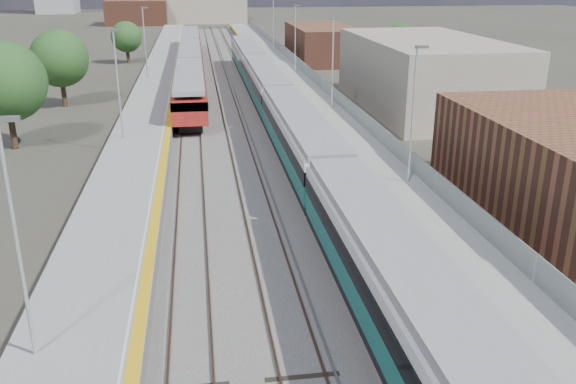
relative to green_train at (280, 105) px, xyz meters
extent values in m
plane|color=#47443A|center=(-1.50, 12.10, -2.19)|extent=(320.00, 320.00, 0.00)
cube|color=#565451|center=(-3.75, 14.60, -2.16)|extent=(10.50, 155.00, 0.06)
cube|color=#4C3323|center=(-0.72, 17.10, -2.08)|extent=(0.07, 160.00, 0.14)
cube|color=#4C3323|center=(0.72, 17.10, -2.08)|extent=(0.07, 160.00, 0.14)
cube|color=#4C3323|center=(-4.22, 17.10, -2.08)|extent=(0.07, 160.00, 0.14)
cube|color=#4C3323|center=(-2.78, 17.10, -2.08)|extent=(0.07, 160.00, 0.14)
cube|color=#4C3323|center=(-7.72, 17.10, -2.08)|extent=(0.07, 160.00, 0.14)
cube|color=#4C3323|center=(-6.28, 17.10, -2.08)|extent=(0.07, 160.00, 0.14)
cube|color=gray|center=(-1.05, 17.10, -2.09)|extent=(0.08, 160.00, 0.10)
cube|color=gray|center=(-2.45, 17.10, -2.09)|extent=(0.08, 160.00, 0.10)
cube|color=slate|center=(3.75, 14.60, -1.69)|extent=(4.70, 155.00, 1.00)
cube|color=gray|center=(3.75, 14.60, -1.18)|extent=(4.70, 155.00, 0.03)
cube|color=gold|center=(1.65, 14.60, -1.16)|extent=(0.40, 155.00, 0.01)
cube|color=gray|center=(5.95, 14.60, -0.59)|extent=(0.06, 155.00, 1.20)
cylinder|color=#9EA0A3|center=(5.10, -15.90, 2.58)|extent=(0.12, 0.12, 7.50)
cube|color=#4C4C4F|center=(5.35, -15.90, 6.23)|extent=(0.70, 0.18, 0.14)
cylinder|color=#9EA0A3|center=(5.10, 4.10, 2.58)|extent=(0.12, 0.12, 7.50)
cube|color=#4C4C4F|center=(5.35, 4.10, 6.23)|extent=(0.70, 0.18, 0.14)
cylinder|color=#9EA0A3|center=(5.10, 24.10, 2.58)|extent=(0.12, 0.12, 7.50)
cube|color=#4C4C4F|center=(5.35, 24.10, 6.23)|extent=(0.70, 0.18, 0.14)
cylinder|color=#9EA0A3|center=(5.10, 44.10, 2.58)|extent=(0.12, 0.12, 7.50)
cube|color=slate|center=(-10.55, 14.60, -1.69)|extent=(4.30, 155.00, 1.00)
cube|color=gray|center=(-10.55, 14.60, -1.18)|extent=(4.30, 155.00, 0.03)
cube|color=gold|center=(-8.65, 14.60, -1.16)|extent=(0.45, 155.00, 0.01)
cube|color=silver|center=(-9.00, 14.60, -1.16)|extent=(0.08, 155.00, 0.01)
cylinder|color=#9EA0A3|center=(-11.70, -29.90, 2.58)|extent=(0.12, 0.12, 7.50)
cube|color=#4C4C4F|center=(-11.45, -29.90, 6.23)|extent=(0.70, 0.18, 0.14)
cylinder|color=#9EA0A3|center=(-11.70, -3.90, 2.58)|extent=(0.12, 0.12, 7.50)
cube|color=#4C4C4F|center=(-11.45, -3.90, 6.23)|extent=(0.70, 0.18, 0.14)
cylinder|color=#9EA0A3|center=(-11.70, 22.10, 2.58)|extent=(0.12, 0.12, 7.50)
cube|color=#4C4C4F|center=(-11.45, 22.10, 6.23)|extent=(0.70, 0.18, 0.14)
cube|color=brown|center=(12.50, -19.90, 0.41)|extent=(9.00, 16.00, 5.20)
cube|color=gray|center=(14.50, 7.10, 1.01)|extent=(11.00, 22.00, 6.40)
cube|color=brown|center=(11.50, 40.10, 0.21)|extent=(8.00, 18.00, 4.80)
cube|color=gray|center=(-3.50, 112.10, 1.31)|extent=(20.00, 14.00, 7.00)
cube|color=brown|center=(-19.50, 107.10, 0.61)|extent=(14.00, 12.00, 5.60)
cube|color=black|center=(0.00, -29.21, -1.33)|extent=(2.67, 19.11, 0.45)
cube|color=#136657|center=(0.00, -29.21, -0.54)|extent=(2.76, 19.11, 1.12)
cube|color=black|center=(0.00, -29.21, 0.34)|extent=(2.82, 19.11, 0.76)
cube|color=silver|center=(0.00, -29.21, 0.95)|extent=(2.76, 19.11, 0.47)
cube|color=gray|center=(0.00, -29.21, 1.36)|extent=(2.45, 19.11, 0.39)
cube|color=black|center=(0.00, -9.59, -1.33)|extent=(2.67, 19.11, 0.45)
cube|color=#136657|center=(0.00, -9.59, -0.54)|extent=(2.76, 19.11, 1.12)
cube|color=black|center=(0.00, -9.59, 0.34)|extent=(2.82, 19.11, 0.76)
cube|color=silver|center=(0.00, -9.59, 0.95)|extent=(2.76, 19.11, 0.47)
cube|color=gray|center=(0.00, -9.59, 1.36)|extent=(2.45, 19.11, 0.39)
cube|color=black|center=(0.00, 10.02, -1.33)|extent=(2.67, 19.11, 0.45)
cube|color=#136657|center=(0.00, 10.02, -0.54)|extent=(2.76, 19.11, 1.12)
cube|color=black|center=(0.00, 10.02, 0.34)|extent=(2.82, 19.11, 0.76)
cube|color=silver|center=(0.00, 10.02, 0.95)|extent=(2.76, 19.11, 0.47)
cube|color=gray|center=(0.00, 10.02, 1.36)|extent=(2.45, 19.11, 0.39)
cube|color=black|center=(0.00, 29.63, -1.33)|extent=(2.67, 19.11, 0.45)
cube|color=#136657|center=(0.00, 29.63, -0.54)|extent=(2.76, 19.11, 1.12)
cube|color=black|center=(0.00, 29.63, 0.34)|extent=(2.82, 19.11, 0.76)
cube|color=silver|center=(0.00, 29.63, 0.95)|extent=(2.76, 19.11, 0.47)
cube|color=gray|center=(0.00, 29.63, 1.36)|extent=(2.45, 19.11, 0.39)
cube|color=black|center=(-7.00, 8.11, -1.72)|extent=(1.88, 15.97, 0.65)
cube|color=maroon|center=(-7.00, 8.11, -0.16)|extent=(2.77, 18.79, 1.98)
cube|color=black|center=(-7.00, 8.11, 0.33)|extent=(2.83, 18.79, 0.69)
cube|color=gray|center=(-7.00, 8.11, 1.32)|extent=(2.47, 18.79, 0.40)
cube|color=black|center=(-7.00, 27.40, -1.72)|extent=(1.88, 15.97, 0.65)
cube|color=maroon|center=(-7.00, 27.40, -0.16)|extent=(2.77, 18.79, 1.98)
cube|color=black|center=(-7.00, 27.40, 0.33)|extent=(2.83, 18.79, 0.69)
cube|color=gray|center=(-7.00, 27.40, 1.32)|extent=(2.47, 18.79, 0.40)
cube|color=black|center=(-7.00, 46.68, -1.72)|extent=(1.88, 15.97, 0.65)
cube|color=maroon|center=(-7.00, 46.68, -0.16)|extent=(2.77, 18.79, 1.98)
cube|color=black|center=(-7.00, 46.68, 0.33)|extent=(2.83, 18.79, 0.69)
cube|color=gray|center=(-7.00, 46.68, 1.32)|extent=(2.47, 18.79, 0.40)
cylinder|color=#382619|center=(-19.59, -1.88, -0.85)|extent=(0.44, 0.44, 2.69)
sphere|color=#1C431A|center=(-19.59, -1.88, 2.66)|extent=(5.67, 5.67, 5.67)
cylinder|color=#382619|center=(-18.80, 12.67, -0.94)|extent=(0.44, 0.44, 2.50)
sphere|color=#1C431A|center=(-18.80, 12.67, 2.33)|extent=(5.28, 5.28, 5.28)
cylinder|color=#382619|center=(-15.63, 41.19, -1.20)|extent=(0.44, 0.44, 1.99)
sphere|color=#1C431A|center=(-15.63, 41.19, 1.40)|extent=(4.19, 4.19, 4.19)
cylinder|color=#382619|center=(19.89, 30.65, -1.18)|extent=(0.44, 0.44, 2.02)
sphere|color=#1C431A|center=(19.89, 30.65, 1.46)|extent=(4.27, 4.27, 4.27)
camera|label=1|loc=(-6.33, -46.86, 9.98)|focal=38.00mm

